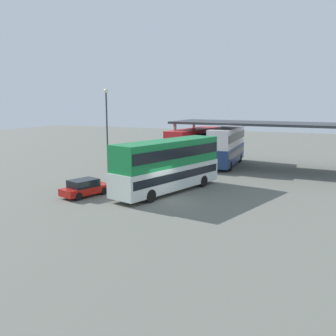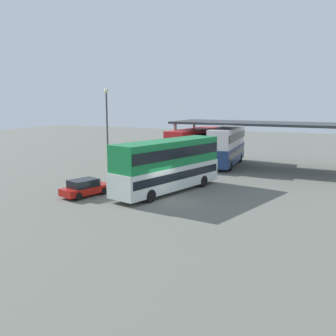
# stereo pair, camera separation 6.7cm
# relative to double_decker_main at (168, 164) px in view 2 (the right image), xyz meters

# --- Properties ---
(ground_plane) EXTENTS (140.00, 140.00, 0.00)m
(ground_plane) POSITION_rel_double_decker_main_xyz_m (1.09, -2.60, -2.35)
(ground_plane) COLOR #63665C
(double_decker_main) EXTENTS (5.37, 11.32, 4.28)m
(double_decker_main) POSITION_rel_double_decker_main_xyz_m (0.00, 0.00, 0.00)
(double_decker_main) COLOR silver
(double_decker_main) RESTS_ON ground_plane
(parked_hatchback) EXTENTS (2.73, 4.25, 1.35)m
(parked_hatchback) POSITION_rel_double_decker_main_xyz_m (-5.39, -3.98, -1.67)
(parked_hatchback) COLOR #AD1610
(parked_hatchback) RESTS_ON ground_plane
(double_decker_near_canopy) EXTENTS (3.34, 10.64, 4.14)m
(double_decker_near_canopy) POSITION_rel_double_decker_main_xyz_m (-3.36, 14.73, -0.07)
(double_decker_near_canopy) COLOR orange
(double_decker_near_canopy) RESTS_ON ground_plane
(double_decker_mid_row) EXTENTS (3.11, 10.21, 4.39)m
(double_decker_mid_row) POSITION_rel_double_decker_main_xyz_m (0.76, 14.81, 0.06)
(double_decker_mid_row) COLOR navy
(double_decker_mid_row) RESTS_ON ground_plane
(depot_canopy) EXTENTS (21.62, 7.59, 5.13)m
(depot_canopy) POSITION_rel_double_decker_main_xyz_m (5.64, 14.16, 2.49)
(depot_canopy) COLOR #33353A
(depot_canopy) RESTS_ON ground_plane
(lamppost_tall) EXTENTS (0.44, 0.44, 8.65)m
(lamppost_tall) POSITION_rel_double_decker_main_xyz_m (-9.19, 5.09, 3.02)
(lamppost_tall) COLOR #33353A
(lamppost_tall) RESTS_ON ground_plane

